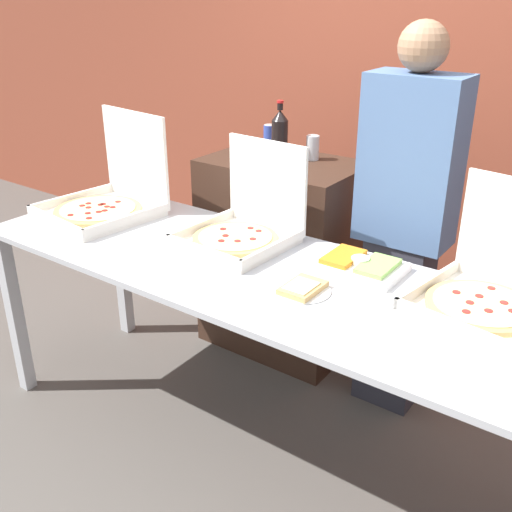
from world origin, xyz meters
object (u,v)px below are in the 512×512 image
pizza_box_far_right (108,197)px  soda_can_colored (270,136)px  pizza_box_near_right (243,225)px  paper_plate_front_left (303,289)px  pizza_box_near_left (491,289)px  soda_can_silver (313,148)px  person_guest_plaid (404,224)px  veggie_tray (360,265)px  soda_bottle (280,135)px

pizza_box_far_right → soda_can_colored: 0.96m
pizza_box_near_right → paper_plate_front_left: bearing=-25.4°
pizza_box_near_left → paper_plate_front_left: 0.63m
pizza_box_near_right → soda_can_colored: (-0.41, 0.79, 0.18)m
pizza_box_near_left → soda_can_silver: (-1.11, 0.69, 0.18)m
pizza_box_near_right → pizza_box_near_left: pizza_box_near_left is taller
pizza_box_far_right → soda_can_silver: pizza_box_far_right is taller
pizza_box_near_left → person_guest_plaid: bearing=146.5°
pizza_box_near_right → soda_can_silver: size_ratio=3.62×
pizza_box_far_right → soda_can_silver: bearing=58.1°
veggie_tray → soda_can_colored: size_ratio=2.62×
veggie_tray → soda_can_colored: soda_can_colored is taller
pizza_box_far_right → soda_bottle: (0.51, 0.70, 0.24)m
soda_can_silver → soda_can_colored: 0.33m
soda_can_colored → veggie_tray: bearing=-38.6°
veggie_tray → soda_bottle: soda_bottle is taller
veggie_tray → person_guest_plaid: (-0.01, 0.44, 0.03)m
soda_bottle → person_guest_plaid: bearing=-9.8°
pizza_box_far_right → soda_bottle: bearing=60.7°
pizza_box_near_left → veggie_tray: 0.49m
veggie_tray → person_guest_plaid: size_ratio=0.19×
paper_plate_front_left → pizza_box_near_left: bearing=24.8°
pizza_box_far_right → soda_can_colored: size_ratio=4.30×
pizza_box_far_right → pizza_box_near_right: bearing=14.4°
paper_plate_front_left → soda_bottle: bearing=128.4°
paper_plate_front_left → soda_can_colored: soda_can_colored is taller
soda_can_silver → veggie_tray: bearing=-47.2°
soda_can_silver → soda_can_colored: bearing=165.9°
veggie_tray → pizza_box_far_right: bearing=-174.1°
pizza_box_near_right → person_guest_plaid: 0.71m
pizza_box_near_left → person_guest_plaid: 0.68m
paper_plate_front_left → soda_can_silver: (-0.54, 0.95, 0.24)m
pizza_box_near_right → pizza_box_near_left: (1.02, 0.02, 0.00)m
pizza_box_near_right → veggie_tray: 0.54m
pizza_box_far_right → person_guest_plaid: bearing=31.3°
veggie_tray → person_guest_plaid: person_guest_plaid is taller
veggie_tray → soda_bottle: bearing=143.0°
pizza_box_near_right → pizza_box_near_left: 1.02m
pizza_box_near_left → veggie_tray: pizza_box_near_left is taller
paper_plate_front_left → soda_can_colored: (-0.86, 1.03, 0.24)m
soda_can_colored → pizza_box_near_left: bearing=-28.2°
pizza_box_far_right → pizza_box_near_left: (1.76, 0.12, -0.01)m
pizza_box_near_left → paper_plate_front_left: (-0.57, -0.26, -0.06)m
pizza_box_near_left → veggie_tray: size_ratio=1.51×
veggie_tray → soda_can_colored: (-0.95, 0.75, 0.23)m
pizza_box_far_right → person_guest_plaid: size_ratio=0.30×
soda_bottle → veggie_tray: bearing=-37.0°
pizza_box_far_right → paper_plate_front_left: bearing=-0.3°
soda_can_silver → person_guest_plaid: (0.61, -0.23, -0.20)m
pizza_box_far_right → veggie_tray: bearing=12.7°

